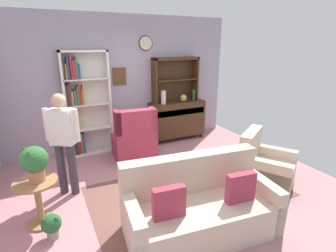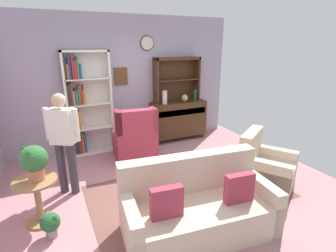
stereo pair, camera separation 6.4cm
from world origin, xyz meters
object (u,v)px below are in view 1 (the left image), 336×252
Objects in this scene: sideboard_hutch at (175,73)px; person_reading at (63,138)px; vase_round at (183,98)px; bottle_wine at (194,95)px; couch_floral at (199,208)px; sideboard at (177,118)px; wingback_chair at (134,140)px; potted_plant_large at (34,162)px; armchair_floral at (264,168)px; bookshelf at (83,105)px; plant_stand at (38,198)px; vase_tall at (163,97)px; potted_plant_small at (51,225)px.

person_reading is (-2.62, -1.48, -0.65)m from sideboard_hutch.
bottle_wine is at bearing -4.95° from vase_round.
bottle_wine is 0.14× the size of couch_floral.
wingback_chair reaches higher than sideboard.
bottle_wine is 0.61× the size of potted_plant_large.
sideboard is at bearing 152.83° from vase_round.
bookshelf is at bearing 132.54° from armchair_floral.
sideboard_hutch is 1.81× the size of plant_stand.
vase_tall reaches higher than plant_stand.
person_reading is (0.41, 0.59, 0.53)m from plant_stand.
couch_floral is at bearing -75.09° from bookshelf.
sideboard_hutch reaches higher than couch_floral.
potted_plant_small is (-3.20, 0.18, -0.10)m from armchair_floral.
vase_tall is 2.58m from person_reading.
vase_round is at bearing 30.98° from plant_stand.
person_reading is (0.39, 0.59, 0.04)m from potted_plant_large.
wingback_chair is (0.81, -0.70, -0.66)m from bookshelf.
armchair_floral is 3.21m from potted_plant_small.
bottle_wine is (0.26, -0.02, 0.05)m from vase_round.
sideboard is 4.75× the size of bottle_wine.
couch_floral is at bearing -21.25° from potted_plant_small.
sideboard_hutch is 1.04× the size of armchair_floral.
plant_stand is 0.42m from potted_plant_small.
potted_plant_small is 1.23m from person_reading.
armchair_floral is at bearing -83.99° from sideboard_hutch.
bookshelf is 1.72m from vase_tall.
plant_stand is at bearing -124.81° from person_reading.
bottle_wine is 1.88m from wingback_chair.
sideboard_hutch is at bearing 34.38° from plant_stand.
couch_floral reaches higher than potted_plant_small.
wingback_chair is at bearing -154.47° from sideboard.
bookshelf is 2.17m from sideboard.
wingback_chair is at bearing 29.65° from person_reading.
potted_plant_small is (-2.93, -2.43, -1.37)m from sideboard_hutch.
bookshelf is 2.35m from plant_stand.
vase_tall reaches higher than vase_round.
bottle_wine is (0.78, -0.01, -0.01)m from vase_tall.
vase_tall reaches higher than potted_plant_small.
potted_plant_small is (0.11, -0.36, -0.19)m from plant_stand.
armchair_floral is at bearing -83.74° from sideboard.
potted_plant_large is 0.78m from potted_plant_small.
couch_floral is at bearing -120.28° from bottle_wine.
potted_plant_large reaches higher than potted_plant_small.
vase_round is 0.16× the size of wingback_chair.
vase_round is at bearing 36.47° from potted_plant_small.
sideboard_hutch is at bearing 126.48° from vase_round.
vase_tall is 0.16× the size of couch_floral.
couch_floral is 3.10× the size of plant_stand.
potted_plant_small is at bearing -138.48° from vase_tall.
vase_round is at bearing -27.17° from sideboard.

